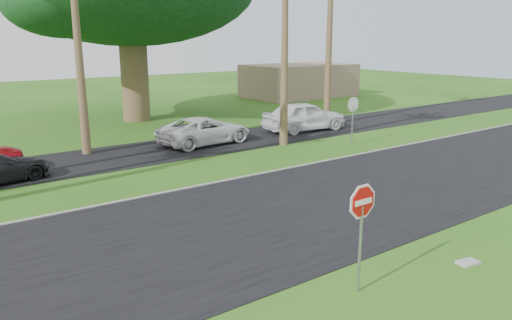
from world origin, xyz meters
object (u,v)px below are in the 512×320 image
object	(u,v)px
car_minivan	(205,131)
car_pickup	(304,116)
stop_sign_near	(362,216)
stop_sign_far	(353,111)

from	to	relation	value
car_minivan	car_pickup	world-z (taller)	car_pickup
stop_sign_near	stop_sign_far	world-z (taller)	same
car_minivan	car_pickup	size ratio (longest dim) A/B	0.99
stop_sign_near	car_minivan	distance (m)	16.47
stop_sign_far	car_minivan	world-z (taller)	stop_sign_far
car_minivan	car_pickup	distance (m)	6.75
stop_sign_far	car_minivan	size ratio (longest dim) A/B	0.51
stop_sign_far	car_pickup	xyz separation A→B (m)	(0.51, 4.34, -0.89)
stop_sign_near	car_pickup	size ratio (longest dim) A/B	0.51
car_pickup	car_minivan	bearing A→B (deg)	93.47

